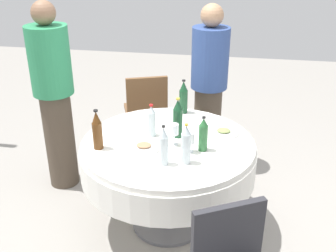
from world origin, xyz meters
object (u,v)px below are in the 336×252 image
bottle_clear_rear (164,147)px  person_near (54,96)px  wine_glass_east (174,130)px  plate_left (224,132)px  bottle_clear_mid (186,145)px  plate_front (144,147)px  wine_glass_rear (189,138)px  person_mid (209,86)px  dining_table (168,160)px  chair_west (146,108)px  bottle_clear_south (152,121)px  bottle_green_west (203,135)px  bottle_dark_green_near (178,119)px  bottle_dark_green_east (183,98)px  bottle_brown_inner (97,131)px

bottle_clear_rear → person_near: (1.08, -0.74, -0.01)m
wine_glass_east → plate_left: (-0.34, -0.24, -0.10)m
bottle_clear_mid → plate_front: size_ratio=1.23×
wine_glass_rear → person_mid: person_mid is taller
plate_left → person_near: bearing=-9.2°
wine_glass_rear → dining_table: bearing=-36.9°
dining_table → bottle_clear_mid: 0.43m
plate_left → person_mid: 0.85m
bottle_clear_rear → person_near: 1.31m
chair_west → plate_left: bearing=-69.0°
bottle_clear_rear → bottle_clear_south: 0.42m
person_mid → plate_front: bearing=-95.6°
bottle_clear_south → bottle_green_west: size_ratio=0.98×
bottle_clear_south → bottle_dark_green_near: bearing=-175.4°
bottle_clear_mid → bottle_dark_green_near: size_ratio=0.92×
bottle_dark_green_near → wine_glass_rear: 0.25m
person_mid → bottle_clear_mid: bearing=-80.4°
bottle_dark_green_near → person_mid: 0.94m
bottle_clear_mid → plate_front: 0.36m
bottle_green_west → wine_glass_rear: 0.10m
bottle_clear_south → wine_glass_east: bearing=147.6°
chair_west → wine_glass_east: bearing=-88.5°
bottle_green_west → person_mid: 1.11m
bottle_clear_mid → chair_west: bearing=-67.1°
bottle_clear_mid → bottle_clear_rear: bottle_clear_mid is taller
bottle_dark_green_east → person_mid: person_mid is taller
bottle_clear_rear → bottle_green_west: bearing=-135.0°
person_mid → bottle_clear_rear: bearing=-86.2°
dining_table → plate_front: plate_front is taller
bottle_clear_mid → bottle_brown_inner: (0.62, -0.09, 0.00)m
plate_left → bottle_green_west: bearing=65.0°
plate_front → chair_west: 1.28m
bottle_dark_green_east → person_near: size_ratio=0.17×
bottle_green_west → person_near: (1.31, -0.51, 0.00)m
wine_glass_rear → plate_front: bearing=1.0°
bottle_clear_rear → bottle_brown_inner: bearing=-15.4°
bottle_brown_inner → wine_glass_rear: size_ratio=1.96×
bottle_dark_green_east → bottle_clear_rear: bottle_dark_green_east is taller
wine_glass_east → bottle_dark_green_near: bearing=-92.2°
chair_west → person_near: bearing=-154.2°
bottle_clear_mid → chair_west: (0.58, -1.37, -0.35)m
bottle_dark_green_near → wine_glass_east: size_ratio=1.89×
plate_left → person_mid: person_mid is taller
plate_front → bottle_brown_inner: bearing=8.8°
plate_front → person_near: person_near is taller
dining_table → chair_west: bearing=-69.3°
bottle_green_west → plate_left: (-0.13, -0.28, -0.11)m
bottle_dark_green_near → bottle_clear_mid: bearing=106.6°
bottle_clear_rear → wine_glass_rear: bearing=-127.1°
bottle_dark_green_near → bottle_clear_south: bearing=4.6°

